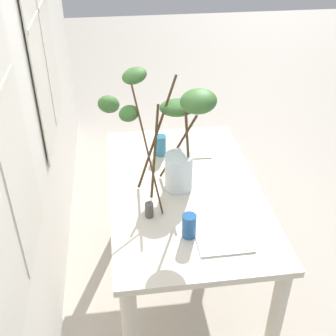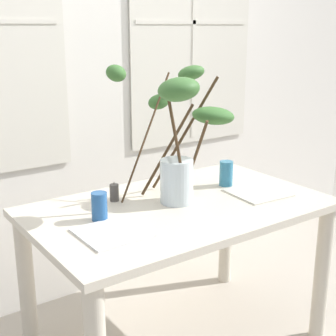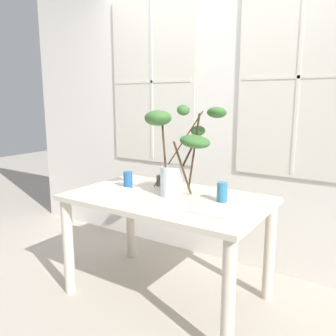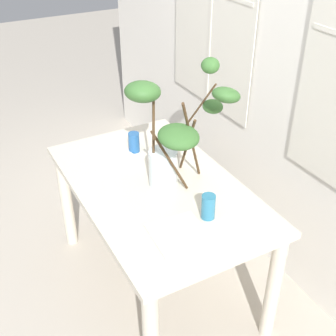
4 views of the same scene
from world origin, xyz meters
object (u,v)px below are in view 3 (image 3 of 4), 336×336
Objects in this scene: dining_table at (167,214)px; vase_with_branches at (179,149)px; plate_square_right at (215,209)px; drinking_glass_blue_right at (222,192)px; plate_square_left at (111,191)px; pillar_candle at (159,181)px; drinking_glass_blue_left at (128,179)px.

vase_with_branches reaches higher than dining_table.
dining_table is 0.46m from plate_square_right.
drinking_glass_blue_right reaches higher than plate_square_right.
plate_square_left is at bearing -165.51° from drinking_glass_blue_right.
dining_table is at bearing -45.27° from pillar_candle.
vase_with_branches is 2.48× the size of plate_square_left.
drinking_glass_blue_left is 0.95× the size of drinking_glass_blue_right.
drinking_glass_blue_left is 0.48× the size of plate_square_left.
drinking_glass_blue_right reaches higher than plate_square_left.
plate_square_right is (0.04, -0.19, -0.06)m from drinking_glass_blue_right.
pillar_candle is at bearing 150.21° from vase_with_branches.
plate_square_left is 1.01× the size of plate_square_right.
plate_square_right is at bearing -13.14° from dining_table.
dining_table is 14.77× the size of pillar_candle.
drinking_glass_blue_right is 0.62m from pillar_candle.
pillar_candle reaches higher than dining_table.
drinking_glass_blue_left reaches higher than pillar_candle.
drinking_glass_blue_right is 0.21m from plate_square_right.
drinking_glass_blue_left is at bearing 79.75° from plate_square_left.
drinking_glass_blue_left reaches higher than dining_table.
pillar_candle is at bearing 59.23° from plate_square_left.
drinking_glass_blue_left reaches higher than plate_square_right.
plate_square_right is at bearing -23.98° from vase_with_branches.
dining_table is 10.61× the size of drinking_glass_blue_right.
dining_table is at bearing -6.75° from drinking_glass_blue_left.
pillar_candle is at bearing 45.93° from drinking_glass_blue_left.
pillar_candle is (-0.61, 0.13, -0.02)m from drinking_glass_blue_right.
drinking_glass_blue_right is 0.50× the size of plate_square_left.
drinking_glass_blue_right reaches higher than dining_table.
drinking_glass_blue_right is 1.39× the size of pillar_candle.
dining_table is 0.44m from drinking_glass_blue_right.
pillar_candle is (0.17, 0.18, -0.02)m from drinking_glass_blue_left.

